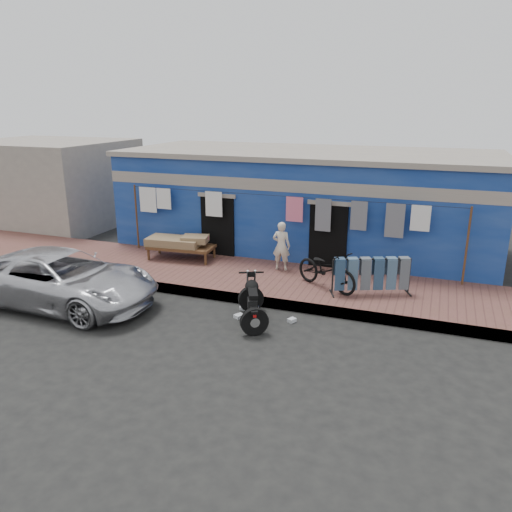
# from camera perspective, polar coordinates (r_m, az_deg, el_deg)

# --- Properties ---
(ground) EXTENTS (80.00, 80.00, 0.00)m
(ground) POSITION_cam_1_polar(r_m,az_deg,el_deg) (11.31, -3.58, -8.39)
(ground) COLOR black
(ground) RESTS_ON ground
(sidewalk) EXTENTS (28.00, 3.00, 0.25)m
(sidewalk) POSITION_cam_1_polar(r_m,az_deg,el_deg) (13.84, 1.45, -2.92)
(sidewalk) COLOR brown
(sidewalk) RESTS_ON ground
(curb) EXTENTS (28.00, 0.10, 0.25)m
(curb) POSITION_cam_1_polar(r_m,az_deg,el_deg) (12.57, -0.72, -5.04)
(curb) COLOR gray
(curb) RESTS_ON ground
(building) EXTENTS (12.20, 5.20, 3.36)m
(building) POSITION_cam_1_polar(r_m,az_deg,el_deg) (17.12, 5.88, 6.33)
(building) COLOR navy
(building) RESTS_ON ground
(neighbor_left) EXTENTS (6.00, 5.00, 3.40)m
(neighbor_left) POSITION_cam_1_polar(r_m,az_deg,el_deg) (22.52, -22.55, 7.75)
(neighbor_left) COLOR #9E9384
(neighbor_left) RESTS_ON ground
(clothesline) EXTENTS (10.06, 0.06, 2.10)m
(clothesline) POSITION_cam_1_polar(r_m,az_deg,el_deg) (14.53, 2.91, 4.90)
(clothesline) COLOR brown
(clothesline) RESTS_ON sidewalk
(car) EXTENTS (4.99, 2.28, 1.40)m
(car) POSITION_cam_1_polar(r_m,az_deg,el_deg) (13.28, -21.31, -2.37)
(car) COLOR silver
(car) RESTS_ON ground
(seated_person) EXTENTS (0.52, 0.36, 1.41)m
(seated_person) POSITION_cam_1_polar(r_m,az_deg,el_deg) (14.24, 2.91, 1.17)
(seated_person) COLOR beige
(seated_person) RESTS_ON sidewalk
(bicycle) EXTENTS (2.00, 1.54, 1.24)m
(bicycle) POSITION_cam_1_polar(r_m,az_deg,el_deg) (12.92, 8.11, -1.06)
(bicycle) COLOR black
(bicycle) RESTS_ON sidewalk
(motorcycle) EXTENTS (1.83, 2.10, 1.08)m
(motorcycle) POSITION_cam_1_polar(r_m,az_deg,el_deg) (11.43, -0.40, -5.11)
(motorcycle) COLOR black
(motorcycle) RESTS_ON ground
(charpoy) EXTENTS (2.28, 1.37, 0.71)m
(charpoy) POSITION_cam_1_polar(r_m,az_deg,el_deg) (15.48, -8.53, 0.95)
(charpoy) COLOR brown
(charpoy) RESTS_ON sidewalk
(jeans_rack) EXTENTS (2.33, 1.87, 0.98)m
(jeans_rack) POSITION_cam_1_polar(r_m,az_deg,el_deg) (12.78, 13.02, -2.17)
(jeans_rack) COLOR black
(jeans_rack) RESTS_ON sidewalk
(litter_a) EXTENTS (0.24, 0.21, 0.09)m
(litter_a) POSITION_cam_1_polar(r_m,az_deg,el_deg) (12.30, -1.38, -5.95)
(litter_a) COLOR silver
(litter_a) RESTS_ON ground
(litter_b) EXTENTS (0.20, 0.22, 0.09)m
(litter_b) POSITION_cam_1_polar(r_m,az_deg,el_deg) (11.66, 4.13, -7.33)
(litter_b) COLOR silver
(litter_b) RESTS_ON ground
(litter_c) EXTENTS (0.25, 0.27, 0.08)m
(litter_c) POSITION_cam_1_polar(r_m,az_deg,el_deg) (11.86, -1.94, -6.88)
(litter_c) COLOR silver
(litter_c) RESTS_ON ground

